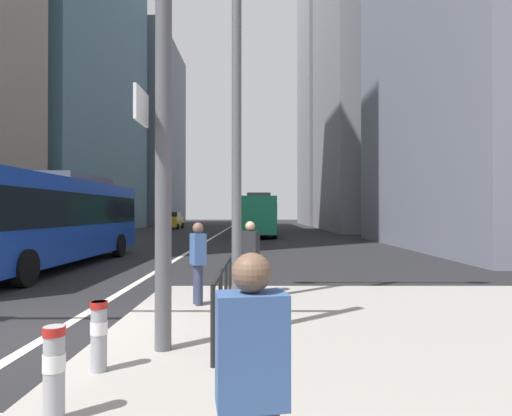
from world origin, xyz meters
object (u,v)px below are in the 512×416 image
at_px(pedestrian_waiting, 200,259).
at_px(car_receding_near, 261,221).
at_px(bollard_right, 101,332).
at_px(city_bus_red_receding, 260,213).
at_px(street_lamp_post, 238,51).
at_px(pedestrian_far, 253,387).
at_px(city_bus_red_distant, 252,213).
at_px(bollard_left, 56,368).
at_px(car_oncoming_mid, 174,220).
at_px(pedestrian_walking, 252,254).
at_px(city_bus_blue_oncoming, 52,216).

bearing_deg(pedestrian_waiting, car_receding_near, 87.73).
bearing_deg(bollard_right, city_bus_red_receding, 86.24).
bearing_deg(street_lamp_post, pedestrian_far, -86.68).
distance_m(city_bus_red_distant, street_lamp_post, 47.66).
xyz_separation_m(city_bus_red_distant, pedestrian_far, (0.73, -54.00, -0.79)).
xyz_separation_m(city_bus_red_distant, pedestrian_waiting, (-0.40, -47.82, -0.79)).
distance_m(bollard_right, pedestrian_far, 3.21).
distance_m(bollard_left, pedestrian_waiting, 4.78).
bearing_deg(car_oncoming_mid, pedestrian_walking, -76.59).
height_order(city_bus_red_receding, pedestrian_far, city_bus_red_receding).
bearing_deg(car_receding_near, pedestrian_walking, -90.70).
bearing_deg(city_bus_red_receding, pedestrian_waiting, -92.84).
bearing_deg(pedestrian_waiting, car_oncoming_mid, 101.70).
height_order(city_bus_red_receding, bollard_left, city_bus_red_receding).
relative_size(city_bus_blue_oncoming, pedestrian_waiting, 7.23).
distance_m(street_lamp_post, pedestrian_walking, 4.33).
distance_m(city_bus_red_receding, street_lamp_post, 26.58).
distance_m(car_receding_near, pedestrian_far, 42.65).
height_order(city_bus_red_distant, bollard_left, city_bus_red_distant).
bearing_deg(pedestrian_far, bollard_left, 140.26).
bearing_deg(bollard_left, pedestrian_walking, 74.39).
xyz_separation_m(car_oncoming_mid, pedestrian_walking, (9.54, -40.02, 0.06)).
bearing_deg(bollard_left, pedestrian_waiting, 82.47).
bearing_deg(street_lamp_post, pedestrian_waiting, -159.10).
distance_m(city_bus_blue_oncoming, pedestrian_waiting, 8.98).
bearing_deg(pedestrian_far, city_bus_blue_oncoming, 119.46).
relative_size(street_lamp_post, bollard_left, 9.64).
bearing_deg(car_receding_near, street_lamp_post, -91.10).
xyz_separation_m(car_receding_near, pedestrian_walking, (-0.43, -35.33, 0.06)).
distance_m(city_bus_blue_oncoming, pedestrian_far, 14.65).
bearing_deg(city_bus_red_distant, car_oncoming_mid, -143.24).
relative_size(city_bus_blue_oncoming, car_receding_near, 2.89).
height_order(car_oncoming_mid, car_receding_near, same).
distance_m(bollard_right, pedestrian_waiting, 3.63).
relative_size(pedestrian_waiting, pedestrian_far, 1.00).
distance_m(car_oncoming_mid, bollard_right, 45.39).
xyz_separation_m(car_oncoming_mid, pedestrian_far, (9.65, -47.33, 0.05)).
bearing_deg(bollard_left, pedestrian_far, -39.74).
height_order(city_bus_blue_oncoming, bollard_right, city_bus_blue_oncoming).
relative_size(car_receding_near, pedestrian_walking, 2.50).
height_order(street_lamp_post, pedestrian_far, street_lamp_post).
xyz_separation_m(city_bus_red_receding, bollard_right, (-1.99, -30.17, -1.24)).
distance_m(street_lamp_post, bollard_right, 6.21).
xyz_separation_m(bollard_right, pedestrian_walking, (1.68, 4.68, 0.45)).
relative_size(street_lamp_post, pedestrian_far, 4.95).
height_order(city_bus_red_receding, car_receding_near, city_bus_red_receding).
distance_m(car_receding_near, pedestrian_waiting, 36.51).
height_order(street_lamp_post, pedestrian_walking, street_lamp_post).
xyz_separation_m(city_bus_red_receding, pedestrian_waiting, (-1.32, -26.63, -0.79)).
bearing_deg(street_lamp_post, city_bus_red_distant, 90.43).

